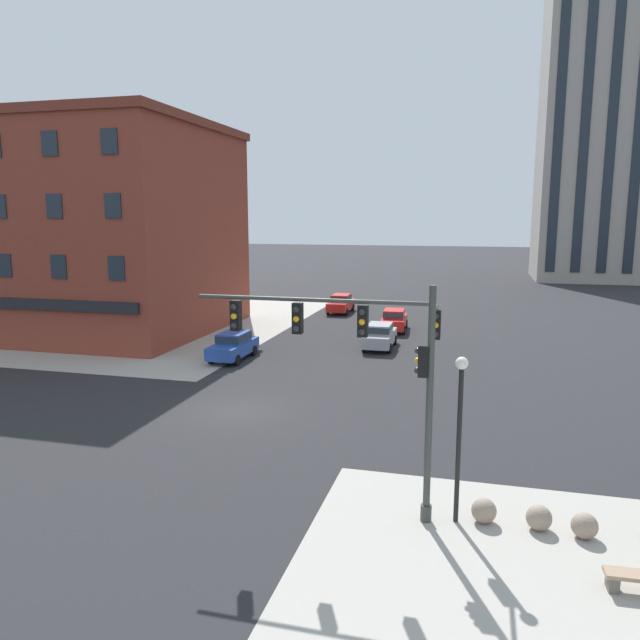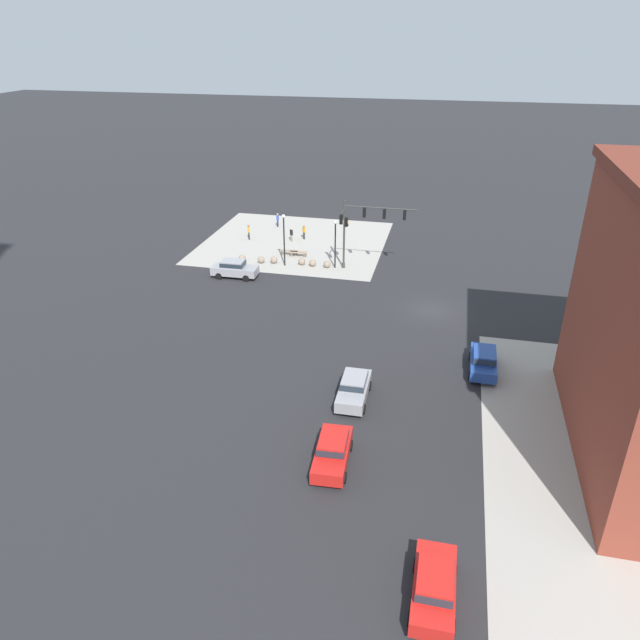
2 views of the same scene
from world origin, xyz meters
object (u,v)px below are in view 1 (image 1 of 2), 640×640
car_main_northbound_far (341,303)px  car_cross_westbound (233,345)px  bollard_sphere_curb_a (484,511)px  traffic_signal_main (376,359)px  car_main_southbound_near (394,319)px  car_cross_eastbound (380,335)px  street_lamp_corner_near (460,419)px  bollard_sphere_curb_b (539,518)px  bollard_sphere_curb_c (584,526)px

car_main_northbound_far → car_cross_westbound: size_ratio=1.00×
car_main_northbound_far → car_cross_westbound: same height
bollard_sphere_curb_a → car_cross_westbound: bearing=131.1°
traffic_signal_main → car_main_southbound_near: (-3.40, 29.13, -3.77)m
car_cross_eastbound → street_lamp_corner_near: bearing=-75.5°
street_lamp_corner_near → traffic_signal_main: bearing=-179.7°
car_main_southbound_near → car_cross_eastbound: 6.49m
bollard_sphere_curb_b → bollard_sphere_curb_c: (1.17, -0.16, 0.00)m
street_lamp_corner_near → car_main_northbound_far: bearing=107.7°
car_main_southbound_near → traffic_signal_main: bearing=-83.3°
car_main_southbound_near → car_main_northbound_far: bearing=127.7°
bollard_sphere_curb_b → street_lamp_corner_near: (-2.28, -0.12, 2.75)m
street_lamp_corner_near → car_main_northbound_far: street_lamp_corner_near is taller
bollard_sphere_curb_a → bollard_sphere_curb_b: same height
bollard_sphere_curb_c → car_cross_eastbound: car_cross_eastbound is taller
bollard_sphere_curb_a → bollard_sphere_curb_c: bearing=-4.2°
bollard_sphere_curb_a → street_lamp_corner_near: size_ratio=0.15×
bollard_sphere_curb_b → street_lamp_corner_near: 3.57m
bollard_sphere_curb_a → bollard_sphere_curb_c: 2.67m
traffic_signal_main → car_main_southbound_near: traffic_signal_main is taller
traffic_signal_main → bollard_sphere_curb_a: traffic_signal_main is taller
bollard_sphere_curb_c → car_main_southbound_near: 30.59m
bollard_sphere_curb_c → car_cross_eastbound: bearing=112.3°
bollard_sphere_curb_c → street_lamp_corner_near: (-3.45, 0.04, 2.75)m
car_main_southbound_near → car_cross_westbound: size_ratio=1.02×
car_main_northbound_far → car_cross_eastbound: same height
traffic_signal_main → car_cross_eastbound: 23.21m
bollard_sphere_curb_c → car_main_southbound_near: (-9.24, 29.15, 0.56)m
car_cross_eastbound → car_main_northbound_far: bearing=112.5°
bollard_sphere_curb_a → bollard_sphere_curb_b: 1.50m
bollard_sphere_curb_a → car_main_southbound_near: size_ratio=0.16×
bollard_sphere_curb_b → car_main_northbound_far: car_main_northbound_far is taller
traffic_signal_main → car_cross_eastbound: size_ratio=1.60×
car_cross_westbound → traffic_signal_main: bearing=-55.8°
bollard_sphere_curb_a → street_lamp_corner_near: bearing=-168.2°
traffic_signal_main → bollard_sphere_curb_b: (4.67, 0.13, -4.33)m
traffic_signal_main → car_cross_westbound: (-11.71, 17.22, -3.77)m
street_lamp_corner_near → car_main_southbound_near: street_lamp_corner_near is taller
bollard_sphere_curb_b → car_cross_westbound: car_cross_westbound is taller
traffic_signal_main → car_main_northbound_far: bearing=104.2°
car_cross_westbound → car_cross_eastbound: bearing=33.3°
traffic_signal_main → bollard_sphere_curb_c: size_ratio=9.87×
bollard_sphere_curb_a → bollard_sphere_curb_c: (2.66, -0.20, 0.00)m
traffic_signal_main → bollard_sphere_curb_b: bearing=1.6°
bollard_sphere_curb_a → bollard_sphere_curb_b: bearing=-1.6°
traffic_signal_main → bollard_sphere_curb_b: traffic_signal_main is taller
car_cross_westbound → bollard_sphere_curb_a: bearing=-48.9°
traffic_signal_main → street_lamp_corner_near: size_ratio=1.45×
traffic_signal_main → car_main_northbound_far: traffic_signal_main is taller
bollard_sphere_curb_b → bollard_sphere_curb_c: 1.18m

